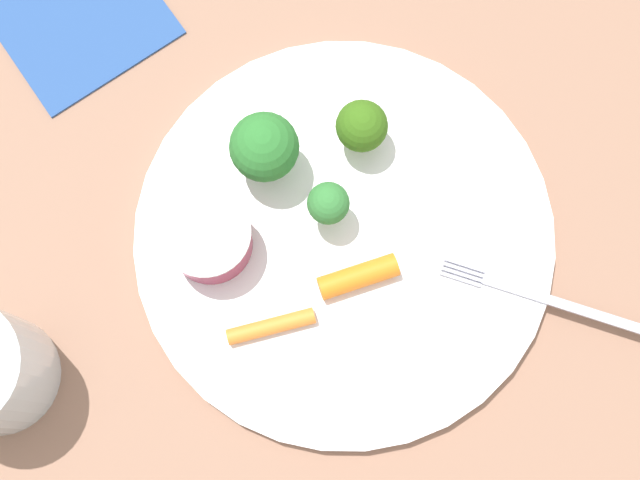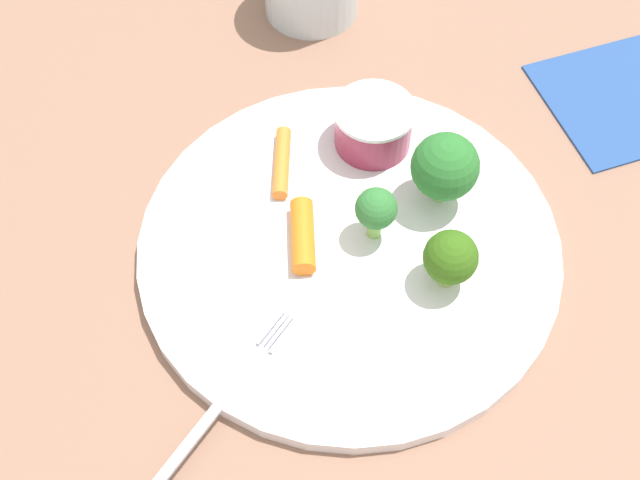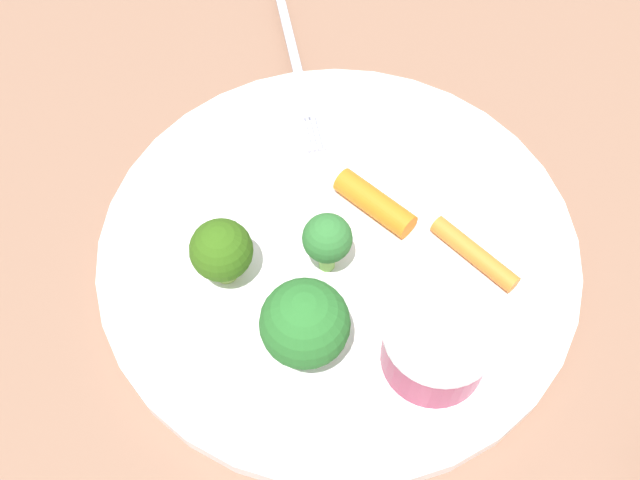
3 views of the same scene
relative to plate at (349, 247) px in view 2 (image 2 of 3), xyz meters
The scene contains 9 objects.
ground_plane 0.01m from the plate, ahead, with size 2.40×2.40×0.00m, color #8F6752.
plate is the anchor object (origin of this frame).
sauce_cup 0.09m from the plate, 102.11° to the right, with size 0.06×0.06×0.04m.
broccoli_floret_0 0.04m from the plate, 158.23° to the right, with size 0.03×0.03×0.04m.
broccoli_floret_1 0.08m from the plate, 154.42° to the left, with size 0.04×0.04×0.05m.
broccoli_floret_2 0.08m from the plate, 150.02° to the right, with size 0.05×0.05×0.06m.
carrot_stick_0 0.03m from the plate, ahead, with size 0.02×0.02×0.05m, color orange.
carrot_stick_1 0.08m from the plate, 54.02° to the right, with size 0.01×0.01×0.06m, color orange.
fork 0.16m from the plate, 55.56° to the left, with size 0.11×0.15×0.00m.
Camera 2 is at (0.02, 0.30, 0.48)m, focal length 46.23 mm.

